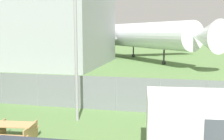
% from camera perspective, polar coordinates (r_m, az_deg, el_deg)
% --- Properties ---
extents(hangar_building, '(28.05, 17.55, 12.58)m').
position_cam_1_polar(hangar_building, '(42.43, -20.97, 8.81)').
color(hangar_building, '#9EA3A8').
rests_on(hangar_building, ground).
extents(perimeter_fence, '(56.07, 0.07, 2.04)m').
position_cam_1_polar(perimeter_fence, '(15.53, 0.93, -5.23)').
color(perimeter_fence, gray).
rests_on(perimeter_fence, ground).
extents(airplane, '(29.17, 33.52, 12.13)m').
position_cam_1_polar(airplane, '(47.22, 3.01, 7.55)').
color(airplane, silver).
rests_on(airplane, ground).
extents(portable_cabin, '(3.57, 2.68, 2.46)m').
position_cam_1_polar(portable_cabin, '(10.10, 17.39, -11.88)').
color(portable_cabin, silver).
rests_on(portable_cabin, ground).
extents(picnic_bench_near_cabin, '(1.84, 1.57, 0.76)m').
position_cam_1_polar(picnic_bench_near_cabin, '(12.23, -20.59, -12.20)').
color(picnic_bench_near_cabin, tan).
rests_on(picnic_bench_near_cabin, ground).
extents(light_mast, '(0.44, 0.44, 8.62)m').
position_cam_1_polar(light_mast, '(13.51, -7.98, 10.55)').
color(light_mast, '#99999E').
rests_on(light_mast, ground).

